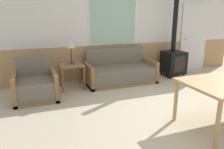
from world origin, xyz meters
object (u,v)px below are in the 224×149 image
Objects in this scene: armchair at (35,87)px; side_table at (71,68)px; couch at (120,73)px; table_lamp at (71,45)px; wood_stove at (174,56)px.

armchair is 1.47× the size of side_table.
couch is at bearing -5.55° from armchair.
couch is 2.06× the size of armchair.
table_lamp is (0.04, 0.10, 0.54)m from side_table.
table_lamp is at bearing 178.36° from wood_stove.
armchair reaches higher than side_table.
wood_stove reaches higher than side_table.
wood_stove is (1.63, 0.04, 0.31)m from couch.
armchair is 0.34× the size of wood_stove.
table_lamp reaches higher than side_table.
side_table is at bearing -179.69° from wood_stove.
couch is at bearing -1.06° from side_table.
armchair is at bearing -151.84° from side_table.
wood_stove is (2.84, -0.08, -0.45)m from table_lamp.
table_lamp reaches higher than couch.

